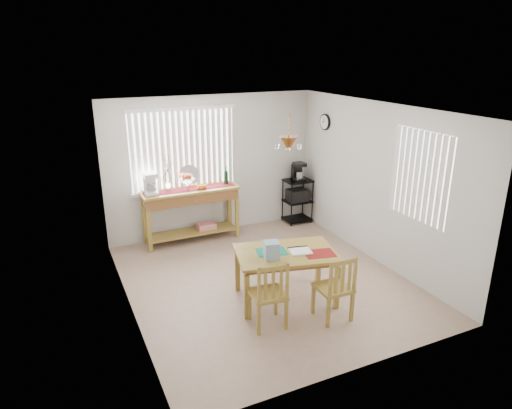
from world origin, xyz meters
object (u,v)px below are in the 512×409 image
dining_table (286,257)px  chair_right (335,288)px  chair_left (269,295)px  cart_items (298,172)px  sideboard (191,202)px  wire_cart (297,197)px

dining_table → chair_right: (0.34, -0.72, -0.19)m
dining_table → chair_left: 0.75m
cart_items → chair_right: cart_items is taller
sideboard → chair_right: (0.88, -3.29, -0.29)m
wire_cart → sideboard: bearing=-179.6°
cart_items → chair_right: bearing=-112.0°
chair_left → sideboard: bearing=90.6°
dining_table → chair_left: (-0.51, -0.51, -0.19)m
sideboard → chair_left: bearing=-89.4°
sideboard → chair_left: 3.09m
cart_items → dining_table: (-1.67, -2.59, -0.41)m
chair_left → dining_table: bearing=44.7°
dining_table → chair_right: 0.82m
wire_cart → cart_items: bearing=90.0°
sideboard → wire_cart: sideboard is taller
sideboard → cart_items: 2.24m
sideboard → cart_items: bearing=0.7°
wire_cart → dining_table: bearing=-122.9°
chair_right → chair_left: bearing=166.0°
wire_cart → chair_right: 3.56m
sideboard → wire_cart: (2.22, 0.02, -0.21)m
wire_cart → cart_items: 0.52m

